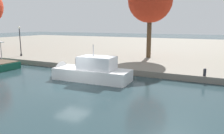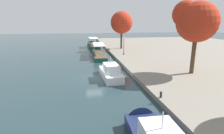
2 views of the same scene
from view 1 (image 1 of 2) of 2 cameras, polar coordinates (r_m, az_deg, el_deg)
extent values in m
plane|color=#23383D|center=(18.83, -10.26, -4.96)|extent=(220.00, 220.00, 0.00)
cube|color=gray|center=(49.42, 13.10, 5.08)|extent=(120.00, 55.00, 0.59)
cylinder|color=#B2B2B7|center=(30.12, -26.84, 3.69)|extent=(0.10, 0.10, 2.08)
cube|color=white|center=(20.53, -5.21, -2.49)|extent=(7.32, 2.80, 1.48)
cone|color=white|center=(22.70, -14.13, -1.48)|extent=(1.29, 2.45, 2.41)
cube|color=white|center=(20.01, -3.92, 1.08)|extent=(3.33, 2.15, 1.18)
cube|color=black|center=(20.61, -7.04, 1.48)|extent=(0.94, 1.93, 0.71)
cylinder|color=silver|center=(20.02, -4.88, 4.31)|extent=(0.08, 0.08, 1.06)
cylinder|color=#2D2D33|center=(21.31, 22.92, -1.50)|extent=(0.25, 0.25, 0.48)
sphere|color=#2D2D33|center=(21.25, 22.98, -0.68)|extent=(0.28, 0.28, 0.28)
cylinder|color=black|center=(34.79, -22.72, 5.94)|extent=(0.12, 0.12, 3.97)
sphere|color=white|center=(34.70, -22.98, 9.46)|extent=(0.35, 0.35, 0.35)
cylinder|color=black|center=(34.97, -22.50, 2.95)|extent=(0.26, 0.26, 0.30)
cylinder|color=#4C3823|center=(30.85, 9.58, 7.51)|extent=(0.62, 0.62, 5.49)
sphere|color=#B22D19|center=(30.97, 9.88, 16.74)|extent=(5.95, 5.95, 5.95)
sphere|color=#B22D19|center=(31.54, 7.64, 16.40)|extent=(3.11, 3.11, 3.11)
camera|label=2|loc=(20.10, 77.77, 11.76)|focal=28.37mm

